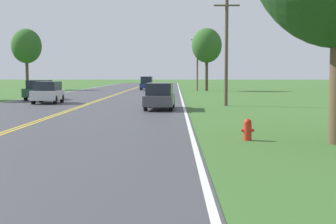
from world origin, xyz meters
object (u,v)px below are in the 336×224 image
at_px(car_silver_hatchback_approaching, 48,92).
at_px(car_dark_blue_van_mid_far, 147,83).
at_px(car_dark_green_sedan_mid_near, 40,90).
at_px(fire_hydrant, 248,129).
at_px(tree_left_verge, 26,46).
at_px(tree_behind_sign, 207,46).
at_px(car_dark_grey_suv_nearest, 160,95).

distance_m(car_silver_hatchback_approaching, car_dark_blue_van_mid_far, 32.08).
bearing_deg(car_dark_green_sedan_mid_near, fire_hydrant, -150.95).
height_order(fire_hydrant, car_dark_blue_van_mid_far, car_dark_blue_van_mid_far).
height_order(tree_left_verge, car_silver_hatchback_approaching, tree_left_verge).
bearing_deg(tree_left_verge, car_silver_hatchback_approaching, -69.92).
height_order(tree_behind_sign, car_silver_hatchback_approaching, tree_behind_sign).
distance_m(tree_left_verge, car_dark_grey_suv_nearest, 43.60).
bearing_deg(car_dark_grey_suv_nearest, car_silver_hatchback_approaching, -121.83).
height_order(fire_hydrant, car_dark_green_sedan_mid_near, car_dark_green_sedan_mid_near).
distance_m(tree_left_verge, car_dark_green_sedan_mid_near, 29.07).
bearing_deg(car_dark_blue_van_mid_far, car_silver_hatchback_approaching, -9.89).
xyz_separation_m(fire_hydrant, tree_behind_sign, (1.80, 47.40, 5.67)).
xyz_separation_m(tree_left_verge, tree_behind_sign, (25.70, -4.61, -0.22)).
relative_size(car_dark_grey_suv_nearest, car_dark_blue_van_mid_far, 1.19).
bearing_deg(tree_left_verge, fire_hydrant, -65.32).
distance_m(car_dark_grey_suv_nearest, car_dark_blue_van_mid_far, 37.59).
distance_m(car_dark_grey_suv_nearest, car_dark_green_sedan_mid_near, 15.62).
bearing_deg(tree_left_verge, car_dark_grey_suv_nearest, -61.72).
bearing_deg(car_dark_green_sedan_mid_near, car_silver_hatchback_approaching, -158.51).
distance_m(tree_left_verge, car_silver_hatchback_approaching, 34.72).
bearing_deg(car_silver_hatchback_approaching, tree_behind_sign, -27.43).
xyz_separation_m(car_dark_grey_suv_nearest, car_dark_blue_van_mid_far, (-3.09, 37.47, 0.09)).
bearing_deg(car_dark_grey_suv_nearest, tree_behind_sign, 173.36).
relative_size(car_dark_grey_suv_nearest, car_silver_hatchback_approaching, 1.37).
distance_m(tree_behind_sign, car_dark_green_sedan_mid_near, 27.97).
distance_m(tree_behind_sign, car_dark_grey_suv_nearest, 34.29).
relative_size(car_dark_grey_suv_nearest, car_dark_green_sedan_mid_near, 1.14).
bearing_deg(car_silver_hatchback_approaching, car_dark_grey_suv_nearest, -124.67).
relative_size(tree_left_verge, car_dark_blue_van_mid_far, 2.20).
xyz_separation_m(car_dark_grey_suv_nearest, car_silver_hatchback_approaching, (-8.73, 5.89, -0.01)).
height_order(tree_left_verge, car_dark_green_sedan_mid_near, tree_left_verge).
relative_size(car_dark_green_sedan_mid_near, car_dark_blue_van_mid_far, 1.05).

